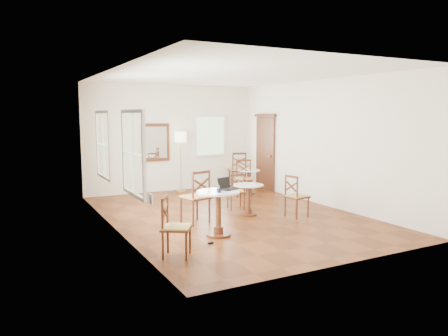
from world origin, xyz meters
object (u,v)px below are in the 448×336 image
chair_near_b (175,227)px  chair_mid_a (236,191)px  cafe_table_mid (248,196)px  water_glass (218,189)px  chair_back_a (238,170)px  navy_mug (219,190)px  chair_back_b (244,178)px  laptop (226,187)px  cafe_table_near (218,208)px  chair_mid_b (296,196)px  mouse (219,191)px  power_adapter (210,243)px  cafe_table_back (248,179)px  chair_near_a (196,197)px  floor_lamp (181,141)px

chair_near_b → chair_mid_a: bearing=-12.3°
cafe_table_mid → water_glass: 1.83m
chair_back_a → navy_mug: (-2.99, -4.61, 0.34)m
chair_mid_a → chair_back_b: chair_back_b is taller
chair_back_a → laptop: chair_back_a is taller
cafe_table_near → laptop: 0.43m
cafe_table_mid → chair_back_a: 3.71m
cafe_table_near → chair_mid_b: bearing=13.7°
cafe_table_mid → mouse: 1.83m
chair_mid_b → water_glass: bearing=96.0°
power_adapter → cafe_table_mid: bearing=42.4°
laptop → cafe_table_back: bearing=35.1°
chair_near_b → power_adapter: chair_near_b is taller
chair_mid_a → water_glass: (-1.41, -1.86, 0.46)m
cafe_table_back → chair_back_b: bearing=-140.4°
cafe_table_near → chair_back_a: 5.33m
cafe_table_back → power_adapter: (-2.96, -3.69, -0.39)m
cafe_table_mid → navy_mug: (-1.37, -1.27, 0.44)m
chair_near_a → chair_back_a: (2.91, 3.44, -0.01)m
chair_near_b → chair_mid_a: (2.49, 2.52, -0.06)m
chair_near_b → water_glass: 1.33m
laptop → water_glass: laptop is taller
cafe_table_near → chair_near_b: (-1.11, -0.71, -0.04)m
navy_mug → chair_mid_b: bearing=17.0°
chair_near_b → mouse: (1.08, 0.64, 0.37)m
chair_mid_a → chair_back_b: size_ratio=0.85×
cafe_table_back → water_glass: size_ratio=6.17×
navy_mug → power_adapter: bearing=-140.5°
navy_mug → power_adapter: (-0.28, -0.23, -0.84)m
chair_mid_b → laptop: laptop is taller
chair_near_b → mouse: 1.31m
chair_mid_b → chair_back_b: size_ratio=0.93×
mouse → power_adapter: 0.93m
cafe_table_back → navy_mug: bearing=-127.8°
chair_mid_a → laptop: (-1.18, -1.72, 0.46)m
chair_near_a → power_adapter: chair_near_a is taller
chair_near_a → chair_mid_b: (2.10, -0.50, -0.09)m
chair_back_a → mouse: chair_back_a is taller
chair_near_a → water_glass: 1.12m
laptop → chair_near_a: bearing=83.5°
navy_mug → water_glass: water_glass is taller
laptop → mouse: size_ratio=4.29×
chair_near_b → chair_back_a: (4.04, 5.17, 0.06)m
laptop → power_adapter: (-0.55, -0.47, -0.86)m
cafe_table_near → mouse: mouse is taller
chair_near_a → floor_lamp: floor_lamp is taller
chair_near_a → mouse: bearing=74.5°
floor_lamp → water_glass: size_ratio=15.73×
cafe_table_near → chair_back_a: (2.93, 4.46, 0.02)m
cafe_table_back → chair_back_b: chair_back_b is taller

